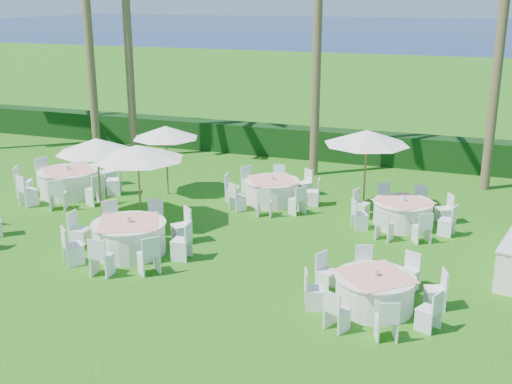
% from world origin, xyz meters
% --- Properties ---
extents(ground, '(120.00, 120.00, 0.00)m').
position_xyz_m(ground, '(0.00, 0.00, 0.00)').
color(ground, '#1D6210').
rests_on(ground, ground).
extents(hedge, '(34.00, 1.00, 1.20)m').
position_xyz_m(hedge, '(0.00, 12.00, 0.60)').
color(hedge, black).
rests_on(hedge, ground).
extents(ocean, '(260.00, 260.00, 0.00)m').
position_xyz_m(ocean, '(0.00, 102.00, 0.00)').
color(ocean, '#072249').
rests_on(ocean, ground).
extents(banquet_table_b, '(3.33, 3.33, 1.00)m').
position_xyz_m(banquet_table_b, '(-0.69, 0.68, 0.44)').
color(banquet_table_b, white).
rests_on(banquet_table_b, ground).
extents(banquet_table_c, '(2.90, 2.90, 0.90)m').
position_xyz_m(banquet_table_c, '(5.75, -0.19, 0.39)').
color(banquet_table_c, white).
rests_on(banquet_table_c, ground).
extents(banquet_table_d, '(3.33, 3.33, 1.02)m').
position_xyz_m(banquet_table_d, '(-5.16, 4.31, 0.45)').
color(banquet_table_d, white).
rests_on(banquet_table_d, ground).
extents(banquet_table_e, '(3.04, 3.04, 0.92)m').
position_xyz_m(banquet_table_e, '(1.39, 5.87, 0.40)').
color(banquet_table_e, white).
rests_on(banquet_table_e, ground).
extents(banquet_table_f, '(2.98, 2.98, 0.91)m').
position_xyz_m(banquet_table_f, '(5.59, 5.12, 0.40)').
color(banquet_table_f, white).
rests_on(banquet_table_f, ground).
extents(umbrella_a, '(2.35, 2.35, 2.42)m').
position_xyz_m(umbrella_a, '(-2.88, 2.71, 2.21)').
color(umbrella_a, brown).
rests_on(umbrella_a, ground).
extents(umbrella_b, '(2.65, 2.65, 2.35)m').
position_xyz_m(umbrella_b, '(-1.50, 2.64, 2.15)').
color(umbrella_b, brown).
rests_on(umbrella_b, ground).
extents(umbrella_c, '(2.16, 2.16, 2.29)m').
position_xyz_m(umbrella_c, '(-2.17, 5.56, 2.09)').
color(umbrella_c, brown).
rests_on(umbrella_c, ground).
extents(umbrella_d, '(2.58, 2.58, 2.51)m').
position_xyz_m(umbrella_d, '(4.27, 6.16, 2.29)').
color(umbrella_d, brown).
rests_on(umbrella_d, ground).
extents(palm_a, '(4.25, 4.37, 11.15)m').
position_xyz_m(palm_a, '(-7.00, 8.72, 6.05)').
color(palm_a, brown).
rests_on(palm_a, ground).
extents(palm_b, '(4.41, 4.03, 8.61)m').
position_xyz_m(palm_b, '(-5.85, 9.63, 4.76)').
color(palm_b, brown).
rests_on(palm_b, ground).
extents(palm_c, '(4.40, 3.96, 9.86)m').
position_xyz_m(palm_c, '(1.74, 9.58, 5.40)').
color(palm_c, brown).
rests_on(palm_c, ground).
extents(palm_d, '(4.18, 4.39, 7.47)m').
position_xyz_m(palm_d, '(7.71, 9.83, 4.17)').
color(palm_d, brown).
rests_on(palm_d, ground).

